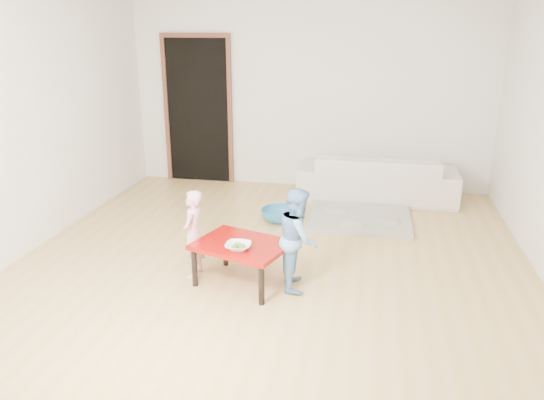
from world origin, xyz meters
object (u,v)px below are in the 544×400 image
(sofa, at_px, (377,177))
(bowl, at_px, (238,246))
(basin, at_px, (280,215))
(child_pink, at_px, (193,234))
(red_table, at_px, (242,263))
(child_blue, at_px, (298,238))

(sofa, distance_m, bowl, 3.10)
(basin, bearing_deg, sofa, 44.43)
(sofa, distance_m, child_pink, 3.12)
(sofa, relative_size, child_pink, 2.50)
(red_table, distance_m, basin, 1.64)
(red_table, distance_m, child_blue, 0.56)
(red_table, bearing_deg, bowl, -87.35)
(child_blue, bearing_deg, red_table, 88.29)
(bowl, distance_m, child_pink, 0.53)
(sofa, height_order, bowl, sofa)
(sofa, relative_size, red_table, 2.62)
(bowl, xyz_separation_m, child_blue, (0.49, 0.20, 0.03))
(sofa, xyz_separation_m, child_pink, (-1.64, -2.65, 0.11))
(child_blue, bearing_deg, child_pink, 80.78)
(bowl, distance_m, basin, 1.81)
(red_table, bearing_deg, child_pink, 170.92)
(red_table, distance_m, bowl, 0.27)
(bowl, bearing_deg, sofa, 67.95)
(child_pink, relative_size, child_blue, 0.91)
(red_table, xyz_separation_m, bowl, (0.01, -0.14, 0.22))
(basin, bearing_deg, child_pink, -108.84)
(sofa, height_order, child_pink, child_pink)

